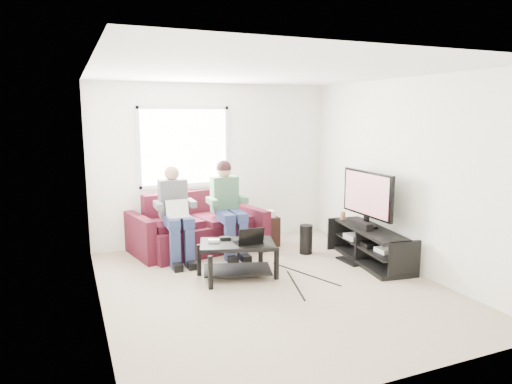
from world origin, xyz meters
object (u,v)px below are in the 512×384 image
tv_stand (369,247)px  end_table (267,230)px  subwoofer (306,239)px  coffee_table (237,252)px  sofa (197,230)px  tv (367,196)px

tv_stand → end_table: (-1.02, 1.34, 0.04)m
subwoofer → end_table: 0.73m
coffee_table → tv_stand: 1.99m
subwoofer → end_table: (-0.38, 0.62, 0.04)m
sofa → end_table: 1.14m
sofa → tv: (2.14, -1.43, 0.63)m
coffee_table → tv: bearing=-1.4°
end_table → subwoofer: bearing=-58.8°
coffee_table → tv_stand: bearing=-4.3°
coffee_table → tv: 2.07m
tv_stand → end_table: bearing=127.2°
coffee_table → subwoofer: 1.46m
sofa → end_table: bearing=-9.5°
coffee_table → tv: tv is taller
subwoofer → sofa: bearing=151.7°
coffee_table → subwoofer: coffee_table is taller
coffee_table → end_table: 1.53m
tv → end_table: tv is taller
tv_stand → end_table: end_table is taller
sofa → coffee_table: size_ratio=1.96×
end_table → tv_stand: bearing=-52.8°
sofa → end_table: sofa is taller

